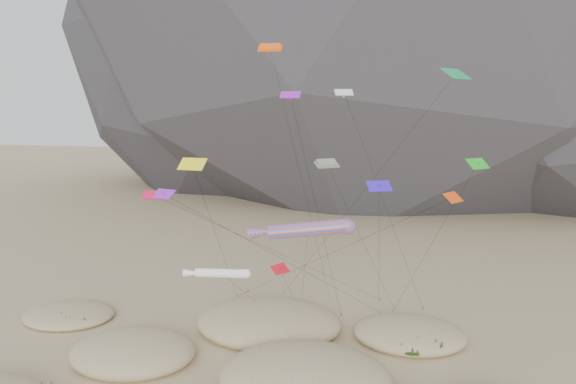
# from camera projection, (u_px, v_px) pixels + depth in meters

# --- Properties ---
(dunes) EXTENTS (52.76, 34.21, 4.23)m
(dunes) POSITION_uv_depth(u_px,v_px,m) (247.00, 371.00, 47.00)
(dunes) COLOR #CCB789
(dunes) RESTS_ON ground
(dune_grass) EXTENTS (41.41, 26.97, 1.53)m
(dune_grass) POSITION_uv_depth(u_px,v_px,m) (228.00, 374.00, 46.36)
(dune_grass) COLOR black
(dune_grass) RESTS_ON ground
(kite_stakes) EXTENTS (21.90, 6.14, 0.30)m
(kite_stakes) POSITION_uv_depth(u_px,v_px,m) (322.00, 304.00, 64.76)
(kite_stakes) COLOR #3F2D1E
(kite_stakes) RESTS_ON ground
(rainbow_tube_kite) EXTENTS (9.31, 15.93, 13.31)m
(rainbow_tube_kite) POSITION_uv_depth(u_px,v_px,m) (304.00, 229.00, 48.06)
(rainbow_tube_kite) COLOR orange
(rainbow_tube_kite) RESTS_ON ground
(white_tube_kite) EXTENTS (6.31, 14.95, 9.15)m
(white_tube_kite) POSITION_uv_depth(u_px,v_px,m) (218.00, 273.00, 48.16)
(white_tube_kite) COLOR white
(white_tube_kite) RESTS_ON ground
(orange_parafoil) EXTENTS (6.20, 9.05, 28.82)m
(orange_parafoil) POSITION_uv_depth(u_px,v_px,m) (271.00, 52.00, 54.73)
(orange_parafoil) COLOR #FF540D
(orange_parafoil) RESTS_ON ground
(multi_parafoil) EXTENTS (7.84, 9.37, 17.71)m
(multi_parafoil) POSITION_uv_depth(u_px,v_px,m) (328.00, 165.00, 54.15)
(multi_parafoil) COLOR #FF601A
(multi_parafoil) RESTS_ON ground
(delta_kites) EXTENTS (29.17, 22.01, 25.94)m
(delta_kites) POSITION_uv_depth(u_px,v_px,m) (319.00, 162.00, 49.27)
(delta_kites) COLOR #3619DC
(delta_kites) RESTS_ON ground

